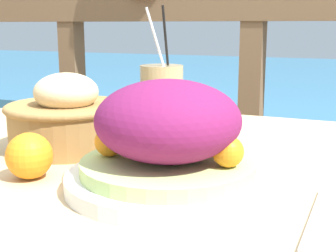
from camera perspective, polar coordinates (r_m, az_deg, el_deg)
The scene contains 8 objects.
patio_table at distance 0.78m, azimuth -4.79°, elevation -11.14°, with size 1.06×0.91×0.75m.
railing_fence at distance 1.53m, azimuth 10.10°, elevation 3.42°, with size 2.80×0.08×1.06m.
sea_backdrop at distance 4.05m, azimuth 18.02°, elevation 1.98°, with size 12.00×4.00×0.55m.
salad_plate at distance 0.61m, azimuth -0.01°, elevation -1.94°, with size 0.27×0.27×0.14m.
drink_glass at distance 0.93m, azimuth -0.78°, elevation 3.36°, with size 0.09×0.09×0.25m.
bread_basket at distance 0.83m, azimuth -12.17°, elevation 0.95°, with size 0.21×0.21×0.13m.
fork at distance 0.55m, azimuth 17.80°, elevation -10.66°, with size 0.02×0.18×0.00m.
orange_near_basket at distance 0.68m, azimuth -16.55°, elevation -3.51°, with size 0.07×0.07×0.07m.
Camera 1 is at (0.34, -0.63, 0.96)m, focal length 50.00 mm.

